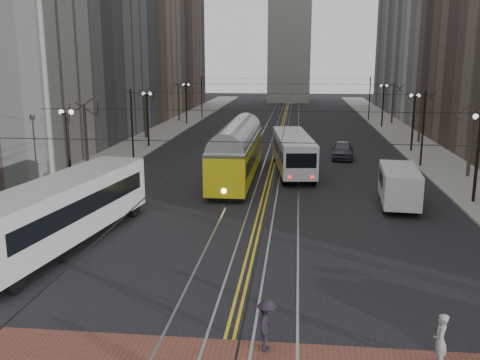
% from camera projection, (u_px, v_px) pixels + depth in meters
% --- Properties ---
extents(ground, '(260.00, 260.00, 0.00)m').
position_uv_depth(ground, '(233.00, 325.00, 19.02)').
color(ground, black).
rests_on(ground, ground).
extents(sidewalk_left, '(5.00, 140.00, 0.15)m').
position_uv_depth(sidewalk_left, '(154.00, 137.00, 64.20)').
color(sidewalk_left, gray).
rests_on(sidewalk_left, ground).
extents(sidewalk_right, '(5.00, 140.00, 0.15)m').
position_uv_depth(sidewalk_right, '(410.00, 141.00, 61.06)').
color(sidewalk_right, gray).
rests_on(sidewalk_right, ground).
extents(streetcar_rails, '(4.80, 130.00, 0.02)m').
position_uv_depth(streetcar_rails, '(279.00, 140.00, 62.65)').
color(streetcar_rails, gray).
rests_on(streetcar_rails, ground).
extents(centre_lines, '(0.42, 130.00, 0.01)m').
position_uv_depth(centre_lines, '(279.00, 140.00, 62.65)').
color(centre_lines, gold).
rests_on(centre_lines, ground).
extents(building_left_far, '(16.00, 20.00, 40.00)m').
position_uv_depth(building_left_far, '(153.00, 0.00, 100.63)').
color(building_left_far, brown).
rests_on(building_left_far, ground).
extents(lamp_posts, '(27.60, 57.20, 5.60)m').
position_uv_depth(lamp_posts, '(273.00, 135.00, 46.27)').
color(lamp_posts, black).
rests_on(lamp_posts, ground).
extents(street_trees, '(31.68, 53.28, 5.60)m').
position_uv_depth(street_trees, '(276.00, 126.00, 52.58)').
color(street_trees, '#382D23').
rests_on(street_trees, ground).
extents(trolley_wires, '(25.96, 120.00, 6.60)m').
position_uv_depth(trolley_wires, '(276.00, 117.00, 51.96)').
color(trolley_wires, black).
rests_on(trolley_wires, ground).
extents(transit_bus, '(4.70, 13.76, 3.37)m').
position_uv_depth(transit_bus, '(63.00, 213.00, 26.83)').
color(transit_bus, '#B9B9B9').
rests_on(transit_bus, ground).
extents(streetcar, '(2.80, 14.81, 3.49)m').
position_uv_depth(streetcar, '(237.00, 158.00, 41.61)').
color(streetcar, yellow).
rests_on(streetcar, ground).
extents(rear_bus, '(3.90, 12.10, 3.10)m').
position_uv_depth(rear_bus, '(293.00, 154.00, 44.52)').
color(rear_bus, silver).
rests_on(rear_bus, ground).
extents(cargo_van, '(2.63, 5.85, 2.52)m').
position_uv_depth(cargo_van, '(399.00, 188.00, 34.03)').
color(cargo_van, silver).
rests_on(cargo_van, ground).
extents(sedan_grey, '(2.39, 4.98, 1.64)m').
position_uv_depth(sedan_grey, '(343.00, 150.00, 50.71)').
color(sedan_grey, '#45474E').
rests_on(sedan_grey, ground).
extents(pedestrian_b, '(0.58, 0.73, 1.75)m').
position_uv_depth(pedestrian_b, '(440.00, 341.00, 16.27)').
color(pedestrian_b, gray).
rests_on(pedestrian_b, crosswalk_band).
extents(pedestrian_d, '(0.74, 1.18, 1.75)m').
position_uv_depth(pedestrian_d, '(267.00, 325.00, 17.24)').
color(pedestrian_d, black).
rests_on(pedestrian_d, crosswalk_band).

